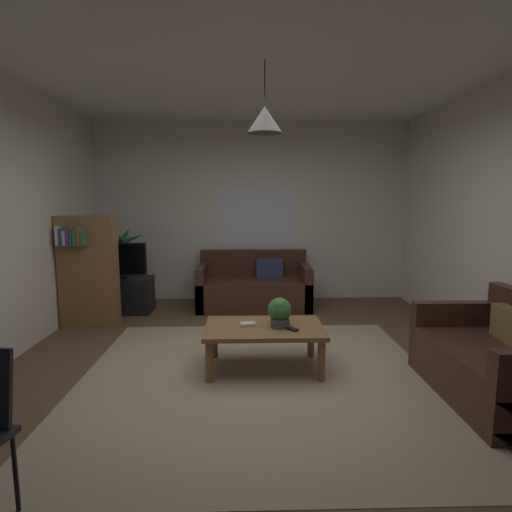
{
  "coord_description": "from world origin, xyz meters",
  "views": [
    {
      "loc": [
        -0.11,
        -3.63,
        1.61
      ],
      "look_at": [
        0.0,
        0.3,
        1.05
      ],
      "focal_mm": 28.43,
      "sensor_mm": 36.0,
      "label": 1
    }
  ],
  "objects_px": {
    "coffee_table": "(264,332)",
    "pendant_lamp": "(265,120)",
    "tv": "(118,260)",
    "remote_on_table_0": "(291,329)",
    "couch_right_side": "(500,365)",
    "book_on_table_0": "(248,324)",
    "potted_palm_corner": "(120,270)",
    "tv_stand": "(120,295)",
    "potted_plant_on_table": "(280,311)",
    "bookshelf_corner": "(88,270)",
    "couch_under_window": "(254,289)"
  },
  "relations": [
    {
      "from": "coffee_table",
      "to": "pendant_lamp",
      "type": "xyz_separation_m",
      "value": [
        -0.0,
        0.0,
        1.94
      ]
    },
    {
      "from": "tv",
      "to": "remote_on_table_0",
      "type": "bearing_deg",
      "value": -43.45
    },
    {
      "from": "couch_right_side",
      "to": "book_on_table_0",
      "type": "bearing_deg",
      "value": -107.47
    },
    {
      "from": "coffee_table",
      "to": "potted_palm_corner",
      "type": "height_order",
      "value": "potted_palm_corner"
    },
    {
      "from": "tv_stand",
      "to": "potted_palm_corner",
      "type": "bearing_deg",
      "value": 105.31
    },
    {
      "from": "tv_stand",
      "to": "pendant_lamp",
      "type": "height_order",
      "value": "pendant_lamp"
    },
    {
      "from": "potted_plant_on_table",
      "to": "potted_palm_corner",
      "type": "relative_size",
      "value": 0.22
    },
    {
      "from": "bookshelf_corner",
      "to": "tv",
      "type": "bearing_deg",
      "value": 72.9
    },
    {
      "from": "tv_stand",
      "to": "bookshelf_corner",
      "type": "xyz_separation_m",
      "value": [
        -0.19,
        -0.62,
        0.47
      ]
    },
    {
      "from": "remote_on_table_0",
      "to": "potted_palm_corner",
      "type": "height_order",
      "value": "potted_palm_corner"
    },
    {
      "from": "remote_on_table_0",
      "to": "pendant_lamp",
      "type": "height_order",
      "value": "pendant_lamp"
    },
    {
      "from": "remote_on_table_0",
      "to": "tv",
      "type": "bearing_deg",
      "value": 96.16
    },
    {
      "from": "couch_right_side",
      "to": "potted_plant_on_table",
      "type": "distance_m",
      "value": 1.86
    },
    {
      "from": "couch_under_window",
      "to": "potted_plant_on_table",
      "type": "relative_size",
      "value": 5.92
    },
    {
      "from": "pendant_lamp",
      "to": "book_on_table_0",
      "type": "bearing_deg",
      "value": 173.77
    },
    {
      "from": "book_on_table_0",
      "to": "tv",
      "type": "height_order",
      "value": "tv"
    },
    {
      "from": "couch_under_window",
      "to": "potted_palm_corner",
      "type": "bearing_deg",
      "value": 175.23
    },
    {
      "from": "couch_under_window",
      "to": "book_on_table_0",
      "type": "relative_size",
      "value": 11.61
    },
    {
      "from": "couch_under_window",
      "to": "remote_on_table_0",
      "type": "height_order",
      "value": "couch_under_window"
    },
    {
      "from": "book_on_table_0",
      "to": "pendant_lamp",
      "type": "height_order",
      "value": "pendant_lamp"
    },
    {
      "from": "coffee_table",
      "to": "tv",
      "type": "xyz_separation_m",
      "value": [
        -1.96,
        1.97,
        0.4
      ]
    },
    {
      "from": "potted_plant_on_table",
      "to": "tv",
      "type": "relative_size",
      "value": 0.35
    },
    {
      "from": "tv_stand",
      "to": "coffee_table",
      "type": "bearing_deg",
      "value": -45.49
    },
    {
      "from": "potted_plant_on_table",
      "to": "coffee_table",
      "type": "bearing_deg",
      "value": 177.6
    },
    {
      "from": "couch_under_window",
      "to": "pendant_lamp",
      "type": "xyz_separation_m",
      "value": [
        0.05,
        -2.25,
        2.02
      ]
    },
    {
      "from": "couch_under_window",
      "to": "pendant_lamp",
      "type": "distance_m",
      "value": 3.03
    },
    {
      "from": "bookshelf_corner",
      "to": "pendant_lamp",
      "type": "xyz_separation_m",
      "value": [
        2.15,
        -1.37,
        1.58
      ]
    },
    {
      "from": "coffee_table",
      "to": "tv_stand",
      "type": "height_order",
      "value": "tv_stand"
    },
    {
      "from": "potted_palm_corner",
      "to": "pendant_lamp",
      "type": "relative_size",
      "value": 2.07
    },
    {
      "from": "couch_under_window",
      "to": "bookshelf_corner",
      "type": "relative_size",
      "value": 1.17
    },
    {
      "from": "couch_under_window",
      "to": "tv",
      "type": "distance_m",
      "value": 1.99
    },
    {
      "from": "potted_palm_corner",
      "to": "bookshelf_corner",
      "type": "height_order",
      "value": "bookshelf_corner"
    },
    {
      "from": "potted_plant_on_table",
      "to": "bookshelf_corner",
      "type": "distance_m",
      "value": 2.68
    },
    {
      "from": "tv_stand",
      "to": "tv",
      "type": "height_order",
      "value": "tv"
    },
    {
      "from": "couch_under_window",
      "to": "coffee_table",
      "type": "relative_size",
      "value": 1.48
    },
    {
      "from": "book_on_table_0",
      "to": "bookshelf_corner",
      "type": "height_order",
      "value": "bookshelf_corner"
    },
    {
      "from": "tv",
      "to": "bookshelf_corner",
      "type": "distance_m",
      "value": 0.63
    },
    {
      "from": "book_on_table_0",
      "to": "bookshelf_corner",
      "type": "distance_m",
      "value": 2.42
    },
    {
      "from": "remote_on_table_0",
      "to": "potted_palm_corner",
      "type": "bearing_deg",
      "value": 92.04
    },
    {
      "from": "tv_stand",
      "to": "tv",
      "type": "relative_size",
      "value": 1.13
    },
    {
      "from": "remote_on_table_0",
      "to": "pendant_lamp",
      "type": "distance_m",
      "value": 1.89
    },
    {
      "from": "book_on_table_0",
      "to": "bookshelf_corner",
      "type": "xyz_separation_m",
      "value": [
        -1.99,
        1.35,
        0.29
      ]
    },
    {
      "from": "bookshelf_corner",
      "to": "couch_right_side",
      "type": "bearing_deg",
      "value": -26.34
    },
    {
      "from": "tv_stand",
      "to": "tv",
      "type": "bearing_deg",
      "value": -90.0
    },
    {
      "from": "couch_right_side",
      "to": "coffee_table",
      "type": "xyz_separation_m",
      "value": [
        -1.88,
        0.62,
        0.08
      ]
    },
    {
      "from": "coffee_table",
      "to": "couch_under_window",
      "type": "bearing_deg",
      "value": 91.16
    },
    {
      "from": "bookshelf_corner",
      "to": "coffee_table",
      "type": "bearing_deg",
      "value": -32.55
    },
    {
      "from": "potted_plant_on_table",
      "to": "potted_palm_corner",
      "type": "height_order",
      "value": "potted_palm_corner"
    },
    {
      "from": "potted_plant_on_table",
      "to": "bookshelf_corner",
      "type": "height_order",
      "value": "bookshelf_corner"
    },
    {
      "from": "couch_under_window",
      "to": "bookshelf_corner",
      "type": "height_order",
      "value": "bookshelf_corner"
    }
  ]
}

